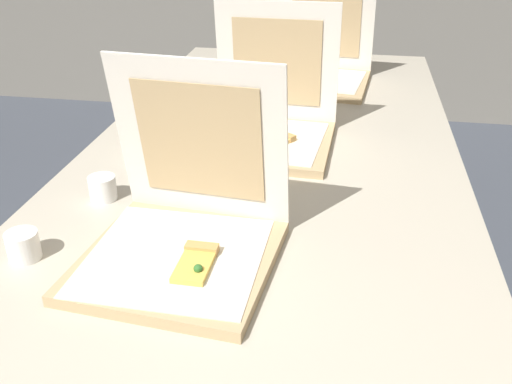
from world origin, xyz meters
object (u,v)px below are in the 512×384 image
Objects in this scene: pizza_box_back at (320,69)px; cup_white_near_left at (23,246)px; table at (261,192)px; pizza_box_middle at (269,124)px; cup_white_mid at (142,148)px; cup_white_far at (212,107)px; cup_white_near_center at (103,188)px; pizza_box_front at (183,233)px.

pizza_box_back is 6.14× the size of cup_white_near_left.
table is 6.90× the size of pizza_box_middle.
cup_white_far is at bearing 72.52° from cup_white_mid.
cup_white_near_left is (-0.38, -0.41, 0.07)m from table.
pizza_box_middle reaches higher than cup_white_near_left.
cup_white_near_center reaches higher than table.
cup_white_near_left is (-0.30, -0.06, -0.02)m from pizza_box_front.
cup_white_near_center is (-0.42, -0.96, -0.03)m from pizza_box_back.
pizza_box_middle is 0.58m from pizza_box_back.
pizza_box_back is 1.30m from cup_white_near_left.
pizza_box_back is at bearing 52.84° from cup_white_far.
pizza_box_back is 6.14× the size of cup_white_far.
pizza_box_front is 0.30m from cup_white_near_left.
table is at bearing 26.43° from cup_white_near_center.
pizza_box_front reaches higher than cup_white_near_center.
pizza_box_front is at bearing 10.56° from cup_white_near_left.
cup_white_near_left is (-0.47, -1.21, -0.03)m from pizza_box_back.
table is at bearing -84.38° from pizza_box_middle.
pizza_box_back is at bearing 83.94° from table.
pizza_box_front is 0.48m from cup_white_mid.
pizza_box_back reaches higher than cup_white_near_left.
table is 0.57m from cup_white_near_left.
cup_white_mid is (-0.41, -0.73, -0.03)m from pizza_box_back.
pizza_box_middle reaches higher than cup_white_near_center.
pizza_box_middle reaches higher than pizza_box_front.
pizza_box_front is at bearing -80.47° from cup_white_far.
pizza_box_front is 6.17× the size of cup_white_near_center.
cup_white_near_center is at bearing 78.05° from cup_white_near_left.
cup_white_near_left is (-0.37, -0.63, -0.02)m from pizza_box_middle.
pizza_box_front is 1.17m from pizza_box_back.
pizza_box_middle is at bearing 88.25° from pizza_box_front.
pizza_box_front reaches higher than cup_white_far.
table is at bearing 47.04° from cup_white_near_left.
pizza_box_middle is at bearing 59.75° from cup_white_near_left.
table is 40.91× the size of cup_white_mid.
cup_white_near_center is (-0.24, 0.19, -0.02)m from pizza_box_front.
pizza_box_back is 6.14× the size of cup_white_mid.
cup_white_far is at bearing 78.34° from cup_white_near_left.
cup_white_far and cup_white_mid have the same top height.
cup_white_mid is (-0.32, 0.07, 0.07)m from table.
cup_white_near_center is 1.00× the size of cup_white_far.
cup_white_near_left is at bearing -118.10° from pizza_box_middle.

